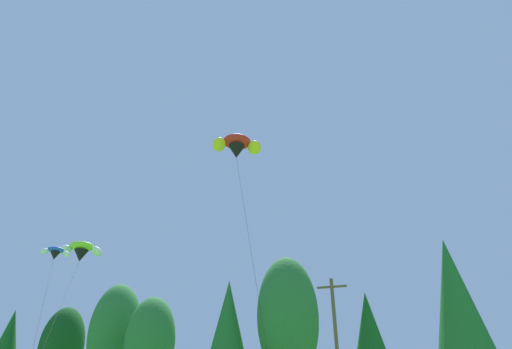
% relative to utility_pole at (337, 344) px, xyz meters
% --- Properties ---
extents(treeline_tree_a, '(3.98, 3.98, 10.81)m').
position_rel_utility_pole_xyz_m(treeline_tree_a, '(-37.87, 8.24, 1.69)').
color(treeline_tree_a, '#472D19').
rests_on(treeline_tree_a, ground_plane).
extents(treeline_tree_b, '(4.79, 4.79, 11.06)m').
position_rel_utility_pole_xyz_m(treeline_tree_b, '(-31.78, 9.90, 1.61)').
color(treeline_tree_b, '#472D19').
rests_on(treeline_tree_b, ground_plane).
extents(treeline_tree_c, '(5.18, 5.18, 12.53)m').
position_rel_utility_pole_xyz_m(treeline_tree_c, '(-23.35, 7.38, 2.50)').
color(treeline_tree_c, '#472D19').
rests_on(treeline_tree_c, ground_plane).
extents(treeline_tree_d, '(4.61, 4.61, 10.40)m').
position_rel_utility_pole_xyz_m(treeline_tree_d, '(-17.77, 5.05, 1.21)').
color(treeline_tree_d, '#472D19').
rests_on(treeline_tree_d, ground_plane).
extents(treeline_tree_e, '(4.07, 4.07, 11.21)m').
position_rel_utility_pole_xyz_m(treeline_tree_e, '(-9.79, 4.27, 1.94)').
color(treeline_tree_e, '#472D19').
rests_on(treeline_tree_e, ground_plane).
extents(treeline_tree_f, '(5.40, 5.40, 13.32)m').
position_rel_utility_pole_xyz_m(treeline_tree_f, '(-4.79, 5.77, 2.99)').
color(treeline_tree_f, '#472D19').
rests_on(treeline_tree_f, ground_plane).
extents(treeline_tree_g, '(3.90, 3.90, 10.48)m').
position_rel_utility_pole_xyz_m(treeline_tree_g, '(1.79, 9.41, 1.48)').
color(treeline_tree_g, '#472D19').
rests_on(treeline_tree_g, ground_plane).
extents(treeline_tree_h, '(4.55, 4.55, 13.42)m').
position_rel_utility_pole_xyz_m(treeline_tree_h, '(8.85, 4.87, 3.33)').
color(treeline_tree_h, '#472D19').
rests_on(treeline_tree_h, ground_plane).
extents(utility_pole, '(2.20, 0.26, 9.64)m').
position_rel_utility_pole_xyz_m(utility_pole, '(0.00, 0.00, 0.00)').
color(utility_pole, brown).
rests_on(utility_pole, ground_plane).
extents(parafoil_kite_high_blue_white, '(11.21, 11.69, 10.50)m').
position_rel_utility_pole_xyz_m(parafoil_kite_high_blue_white, '(-19.98, -6.47, 6.49)').
color(parafoil_kite_high_blue_white, blue).
extents(parafoil_kite_mid_red_yellow, '(6.57, 8.24, 18.70)m').
position_rel_utility_pole_xyz_m(parafoil_kite_mid_red_yellow, '(-5.86, -5.15, 14.23)').
color(parafoil_kite_mid_red_yellow, red).
extents(parafoil_kite_far_lime_white, '(13.56, 16.43, 12.45)m').
position_rel_utility_pole_xyz_m(parafoil_kite_far_lime_white, '(-21.37, -2.13, 8.13)').
color(parafoil_kite_far_lime_white, '#93D633').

